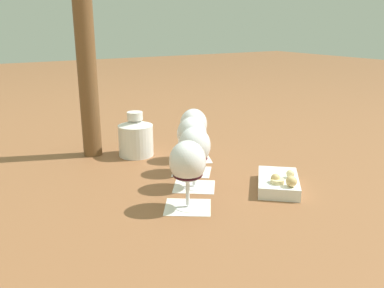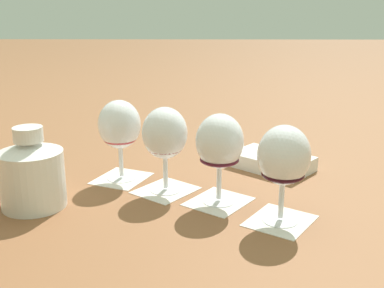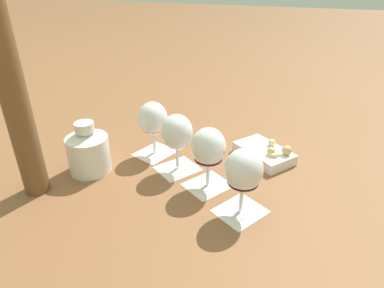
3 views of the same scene
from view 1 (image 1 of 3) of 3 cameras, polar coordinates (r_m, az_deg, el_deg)
The scene contains 11 objects.
ground_plane at distance 1.18m, azimuth 0.11°, elevation -4.98°, with size 8.00×8.00×0.00m, color brown.
tasting_card_0 at distance 1.35m, azimuth 0.21°, elevation -2.11°, with size 0.13×0.14×0.00m.
tasting_card_1 at distance 1.23m, azimuth -0.02°, elevation -3.88°, with size 0.15×0.15×0.00m.
tasting_card_2 at distance 1.13m, azimuth 0.31°, elevation -5.97°, with size 0.15×0.15×0.00m.
tasting_card_3 at distance 1.01m, azimuth -0.60°, elevation -8.83°, with size 0.14×0.15×0.00m.
wine_glass_0 at distance 1.31m, azimuth 0.21°, elevation 2.47°, with size 0.09×0.09×0.17m.
wine_glass_1 at distance 1.20m, azimuth -0.02°, elevation 1.08°, with size 0.09×0.09×0.17m.
wine_glass_2 at distance 1.09m, azimuth 0.32°, elevation -0.54°, with size 0.09×0.09×0.17m.
wine_glass_3 at distance 0.96m, azimuth -0.62°, elevation -2.85°, with size 0.09×0.09×0.17m.
ceramic_vase at distance 1.38m, azimuth -7.90°, elevation 1.02°, with size 0.12×0.12×0.15m.
snack_dish at distance 1.13m, azimuth 12.07°, elevation -5.30°, with size 0.20×0.19×0.06m.
Camera 1 is at (0.93, -0.57, 0.44)m, focal length 38.00 mm.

